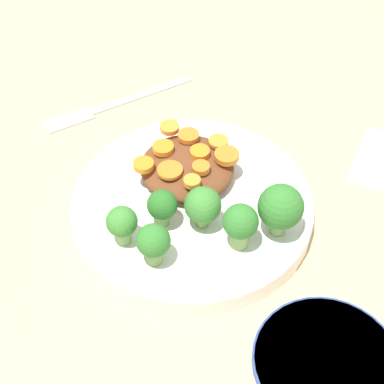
{
  "coord_description": "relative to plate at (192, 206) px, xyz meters",
  "views": [
    {
      "loc": [
        0.42,
        0.2,
        0.54
      ],
      "look_at": [
        0.0,
        0.0,
        0.04
      ],
      "focal_mm": 60.0,
      "sensor_mm": 36.0,
      "label": 1
    }
  ],
  "objects": [
    {
      "name": "ground_plane",
      "position": [
        0.0,
        0.0,
        -0.01
      ],
      "size": [
        4.0,
        4.0,
        0.0
      ],
      "primitive_type": "plane",
      "color": "tan"
    },
    {
      "name": "plate",
      "position": [
        0.0,
        0.0,
        0.0
      ],
      "size": [
        0.27,
        0.27,
        0.03
      ],
      "color": "white",
      "rests_on": "ground_plane"
    },
    {
      "name": "dip_bowl",
      "position": [
        0.13,
        0.19,
        0.01
      ],
      "size": [
        0.13,
        0.13,
        0.05
      ],
      "color": "white",
      "rests_on": "ground_plane"
    },
    {
      "name": "stew_mound",
      "position": [
        -0.03,
        -0.02,
        0.02
      ],
      "size": [
        0.1,
        0.11,
        0.03
      ],
      "primitive_type": "ellipsoid",
      "color": "brown",
      "rests_on": "plate"
    },
    {
      "name": "broccoli_floret_0",
      "position": [
        0.03,
        0.07,
        0.04
      ],
      "size": [
        0.04,
        0.04,
        0.05
      ],
      "color": "#7FA85B",
      "rests_on": "plate"
    },
    {
      "name": "broccoli_floret_1",
      "position": [
        0.04,
        -0.01,
        0.04
      ],
      "size": [
        0.03,
        0.03,
        0.05
      ],
      "color": "#759E51",
      "rests_on": "plate"
    },
    {
      "name": "broccoli_floret_2",
      "position": [
        0.09,
        -0.0,
        0.04
      ],
      "size": [
        0.03,
        0.03,
        0.05
      ],
      "color": "#759E51",
      "rests_on": "plate"
    },
    {
      "name": "broccoli_floret_3",
      "position": [
        0.03,
        0.02,
        0.04
      ],
      "size": [
        0.04,
        0.04,
        0.05
      ],
      "color": "#759E51",
      "rests_on": "plate"
    },
    {
      "name": "broccoli_floret_4",
      "position": [
        -0.0,
        0.1,
        0.04
      ],
      "size": [
        0.05,
        0.05,
        0.06
      ],
      "color": "#7FA85B",
      "rests_on": "plate"
    },
    {
      "name": "broccoli_floret_5",
      "position": [
        0.08,
        -0.04,
        0.03
      ],
      "size": [
        0.03,
        0.03,
        0.05
      ],
      "color": "#7FA85B",
      "rests_on": "plate"
    },
    {
      "name": "carrot_slice_0",
      "position": [
        -0.03,
        -0.05,
        0.04
      ],
      "size": [
        0.02,
        0.02,
        0.01
      ],
      "primitive_type": "cylinder",
      "color": "orange",
      "rests_on": "stew_mound"
    },
    {
      "name": "carrot_slice_1",
      "position": [
        -0.01,
        -0.03,
        0.04
      ],
      "size": [
        0.03,
        0.03,
        0.0
      ],
      "primitive_type": "cylinder",
      "color": "orange",
      "rests_on": "stew_mound"
    },
    {
      "name": "carrot_slice_2",
      "position": [
        -0.07,
        -0.06,
        0.04
      ],
      "size": [
        0.02,
        0.02,
        0.01
      ],
      "primitive_type": "cylinder",
      "color": "orange",
      "rests_on": "stew_mound"
    },
    {
      "name": "carrot_slice_3",
      "position": [
        -0.05,
        0.02,
        0.04
      ],
      "size": [
        0.03,
        0.03,
        0.01
      ],
      "primitive_type": "cylinder",
      "color": "orange",
      "rests_on": "stew_mound"
    },
    {
      "name": "carrot_slice_4",
      "position": [
        0.0,
        -0.06,
        0.04
      ],
      "size": [
        0.02,
        0.02,
        0.01
      ],
      "primitive_type": "cylinder",
      "color": "orange",
      "rests_on": "stew_mound"
    },
    {
      "name": "carrot_slice_5",
      "position": [
        -0.04,
        -0.01,
        0.04
      ],
      "size": [
        0.02,
        0.02,
        0.01
      ],
      "primitive_type": "cylinder",
      "color": "orange",
      "rests_on": "stew_mound"
    },
    {
      "name": "carrot_slice_6",
      "position": [
        0.0,
        -0.0,
        0.04
      ],
      "size": [
        0.02,
        0.02,
        0.01
      ],
      "primitive_type": "cylinder",
      "color": "orange",
      "rests_on": "stew_mound"
    },
    {
      "name": "carrot_slice_7",
      "position": [
        -0.07,
        -0.0,
        0.04
      ],
      "size": [
        0.02,
        0.02,
        0.0
      ],
      "primitive_type": "cylinder",
      "color": "orange",
      "rests_on": "stew_mound"
    },
    {
      "name": "carrot_slice_8",
      "position": [
        -0.02,
        -0.0,
        0.04
      ],
      "size": [
        0.02,
        0.02,
        0.01
      ],
      "primitive_type": "cylinder",
      "color": "orange",
      "rests_on": "stew_mound"
    },
    {
      "name": "carrot_slice_9",
      "position": [
        -0.06,
        -0.03,
        0.04
      ],
      "size": [
        0.02,
        0.02,
        0.01
      ],
      "primitive_type": "cylinder",
      "color": "orange",
      "rests_on": "stew_mound"
    },
    {
      "name": "fork",
      "position": [
        -0.12,
        -0.18,
        -0.01
      ],
      "size": [
        0.18,
        0.14,
        0.01
      ],
      "rotation": [
        0.0,
        0.0,
        5.67
      ],
      "color": "silver",
      "rests_on": "ground_plane"
    }
  ]
}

